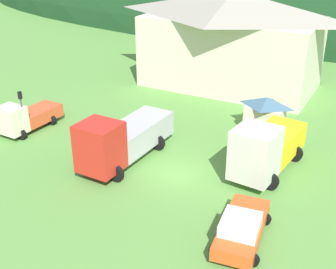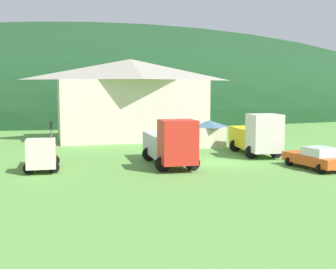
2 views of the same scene
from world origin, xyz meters
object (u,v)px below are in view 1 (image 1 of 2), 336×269
(light_truck_cream, at_px, (25,117))
(crane_truck_red, at_px, (122,139))
(play_shed_cream, at_px, (266,113))
(flatbed_truck_yellow, at_px, (266,148))
(depot_building, at_px, (231,39))
(service_pickup_orange, at_px, (242,228))
(traffic_cone_near_pickup, at_px, (117,172))
(traffic_light_west, at_px, (22,109))

(light_truck_cream, relative_size, crane_truck_red, 0.64)
(light_truck_cream, bearing_deg, play_shed_cream, 121.09)
(play_shed_cream, xyz_separation_m, crane_truck_red, (-6.78, -9.74, 0.34))
(light_truck_cream, xyz_separation_m, flatbed_truck_yellow, (18.14, 2.50, 0.66))
(depot_building, xyz_separation_m, flatbed_truck_yellow, (8.37, -15.22, -2.93))
(service_pickup_orange, bearing_deg, crane_truck_red, -119.93)
(flatbed_truck_yellow, distance_m, traffic_cone_near_pickup, 9.61)
(depot_building, xyz_separation_m, light_truck_cream, (-9.77, -17.72, -3.58))
(play_shed_cream, relative_size, traffic_cone_near_pickup, 4.92)
(depot_building, height_order, light_truck_cream, depot_building)
(depot_building, height_order, flatbed_truck_yellow, depot_building)
(play_shed_cream, relative_size, light_truck_cream, 0.59)
(crane_truck_red, distance_m, flatbed_truck_yellow, 9.32)
(crane_truck_red, xyz_separation_m, traffic_light_west, (-8.68, -0.18, 0.53))
(traffic_cone_near_pickup, bearing_deg, depot_building, 90.18)
(play_shed_cream, bearing_deg, flatbed_truck_yellow, -73.17)
(crane_truck_red, height_order, flatbed_truck_yellow, flatbed_truck_yellow)
(play_shed_cream, relative_size, flatbed_truck_yellow, 0.42)
(service_pickup_orange, bearing_deg, traffic_cone_near_pickup, -113.73)
(service_pickup_orange, bearing_deg, flatbed_truck_yellow, -178.92)
(play_shed_cream, height_order, traffic_light_west, traffic_light_west)
(play_shed_cream, distance_m, light_truck_cream, 18.53)
(light_truck_cream, relative_size, traffic_cone_near_pickup, 8.34)
(depot_building, xyz_separation_m, service_pickup_orange, (9.46, -22.43, -3.90))
(light_truck_cream, distance_m, traffic_light_west, 1.54)
(service_pickup_orange, bearing_deg, play_shed_cream, -174.94)
(traffic_light_west, xyz_separation_m, traffic_cone_near_pickup, (9.14, -1.16, -2.24))
(play_shed_cream, bearing_deg, depot_building, 126.45)
(depot_building, relative_size, play_shed_cream, 5.61)
(light_truck_cream, distance_m, flatbed_truck_yellow, 18.32)
(depot_building, relative_size, traffic_cone_near_pickup, 27.58)
(crane_truck_red, relative_size, traffic_cone_near_pickup, 13.06)
(depot_building, bearing_deg, traffic_cone_near_pickup, -89.82)
(depot_building, bearing_deg, traffic_light_west, -116.09)
(depot_building, relative_size, traffic_light_west, 4.85)
(crane_truck_red, height_order, traffic_cone_near_pickup, crane_truck_red)
(depot_building, relative_size, crane_truck_red, 2.11)
(depot_building, xyz_separation_m, traffic_light_west, (-9.08, -18.55, -2.48))
(light_truck_cream, distance_m, crane_truck_red, 9.41)
(flatbed_truck_yellow, bearing_deg, light_truck_cream, -76.52)
(crane_truck_red, height_order, traffic_light_west, crane_truck_red)
(depot_building, distance_m, traffic_cone_near_pickup, 20.26)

